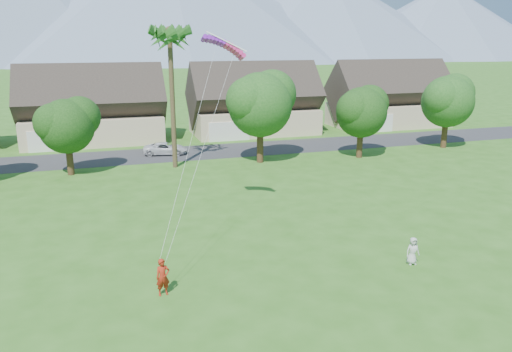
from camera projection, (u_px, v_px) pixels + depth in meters
name	position (u px, v px, depth m)	size (l,w,h in m)	color
ground	(330.00, 330.00, 20.02)	(500.00, 500.00, 0.00)	#2D6019
street	(187.00, 153.00, 51.35)	(90.00, 7.00, 0.01)	#2D2D30
kite_flyer	(163.00, 277.00, 22.55)	(0.64, 0.42, 1.75)	#9E2312
watcher	(413.00, 251.00, 25.72)	(0.71, 0.46, 1.46)	#BABBB6
parked_car	(166.00, 149.00, 50.57)	(2.02, 4.38, 1.22)	silver
mountain_ridge	(130.00, 4.00, 254.89)	(540.00, 240.00, 70.00)	slate
houses_row	(177.00, 108.00, 58.87)	(72.75, 8.19, 8.86)	beige
tree_row	(184.00, 114.00, 44.13)	(62.27, 6.67, 8.45)	#47301C
fan_palm	(170.00, 33.00, 42.60)	(3.00, 3.00, 13.80)	#4C3D26
parafoil_kite	(225.00, 44.00, 28.59)	(2.76, 1.20, 0.50)	purple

